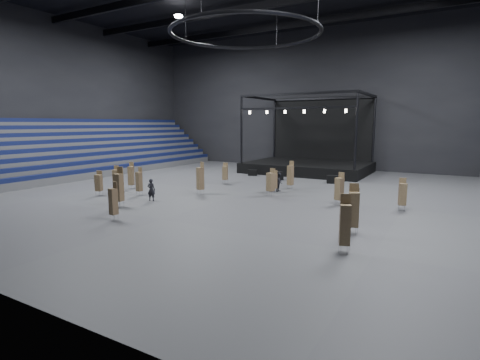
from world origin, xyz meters
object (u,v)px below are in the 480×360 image
Objects in this scene: flight_case_mid at (277,176)px; chair_stack_4 at (354,209)px; chair_stack_9 at (274,181)px; crew_member at (279,182)px; chair_stack_6 at (354,203)px; man_center at (151,190)px; chair_stack_0 at (119,187)px; chair_stack_11 at (290,175)px; chair_stack_1 at (131,175)px; chair_stack_10 at (116,178)px; chair_stack_7 at (113,201)px; chair_stack_3 at (225,172)px; chair_stack_5 at (99,182)px; chair_stack_13 at (200,178)px; stage at (310,160)px; chair_stack_2 at (339,188)px; chair_stack_15 at (139,181)px; flight_case_right at (333,179)px; chair_stack_14 at (345,224)px; chair_stack_12 at (403,194)px; chair_stack_8 at (271,181)px.

flight_case_mid is 19.77m from chair_stack_4.
chair_stack_9 is 1.17× the size of crew_member.
chair_stack_6 reaches higher than man_center.
chair_stack_0 is 14.92m from chair_stack_11.
chair_stack_1 is at bearing 121.76° from chair_stack_0.
chair_stack_10 is at bearing -137.00° from chair_stack_11.
crew_member is (4.81, 13.93, -0.38)m from chair_stack_7.
chair_stack_3 and chair_stack_5 have the same top height.
chair_stack_0 is 1.25× the size of chair_stack_10.
chair_stack_5 is at bearing -123.36° from chair_stack_13.
chair_stack_9 is at bearing 150.53° from chair_stack_6.
stage is at bearing -117.35° from man_center.
chair_stack_2 is 1.04× the size of chair_stack_15.
flight_case_right is 17.99m from man_center.
stage reaches higher than chair_stack_14.
chair_stack_5 is 23.06m from chair_stack_12.
chair_stack_10 is 21.94m from chair_stack_14.
chair_stack_1 is 3.69m from chair_stack_5.
chair_stack_0 reaches higher than crew_member.
chair_stack_0 is at bearing -156.70° from chair_stack_6.
chair_stack_3 is 1.26× the size of crew_member.
chair_stack_8 is at bearing 109.60° from chair_stack_14.
flight_case_right is at bearing 89.85° from chair_stack_9.
chair_stack_10 reaches higher than flight_case_mid.
chair_stack_11 is at bearing 9.64° from chair_stack_10.
chair_stack_11 is 0.94× the size of chair_stack_14.
chair_stack_13 is at bearing 64.07° from chair_stack_0.
chair_stack_3 is 16.26m from chair_stack_6.
chair_stack_7 is 8.01m from chair_stack_15.
man_center is (-6.62, -7.82, -0.18)m from chair_stack_9.
crew_member is (-7.90, 6.57, -0.25)m from chair_stack_6.
chair_stack_12 is at bearing -14.01° from chair_stack_11.
chair_stack_6 is 14.86m from man_center.
chair_stack_15 is at bearing -127.83° from chair_stack_3.
chair_stack_5 reaches higher than chair_stack_9.
chair_stack_5 is 15.05m from crew_member.
flight_case_mid is 5.83m from flight_case_right.
stage is 6.28× the size of chair_stack_12.
chair_stack_10 is (-7.44, 6.86, -0.02)m from chair_stack_7.
chair_stack_10 is at bearing 178.25° from chair_stack_15.
chair_stack_7 is at bearing -87.43° from chair_stack_9.
chair_stack_2 is at bearing 1.81° from chair_stack_9.
chair_stack_0 is 1.26× the size of chair_stack_8.
chair_stack_9 is (-8.11, 5.87, -0.04)m from chair_stack_6.
chair_stack_11 is (0.11, 3.87, 0.08)m from chair_stack_8.
chair_stack_9 is at bearing 152.12° from chair_stack_12.
chair_stack_3 is 0.92× the size of chair_stack_12.
chair_stack_3 is 1.07× the size of chair_stack_9.
chair_stack_4 is at bearing -53.94° from flight_case_mid.
chair_stack_13 is (2.17, 6.73, -0.07)m from chair_stack_0.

